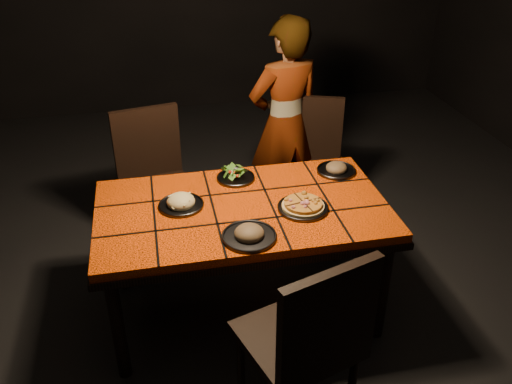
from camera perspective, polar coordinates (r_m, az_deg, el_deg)
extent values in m
cube|color=black|center=(3.46, -1.29, -12.39)|extent=(6.00, 7.00, 0.04)
cube|color=#FF4C08|center=(3.00, -1.45, -1.88)|extent=(1.60, 0.90, 0.05)
cube|color=black|center=(3.03, -1.44, -2.61)|extent=(1.62, 0.92, 0.04)
cylinder|color=black|center=(2.93, -14.33, -13.74)|extent=(0.07, 0.07, 0.66)
cylinder|color=black|center=(3.14, 13.15, -10.05)|extent=(0.07, 0.07, 0.66)
cylinder|color=black|center=(3.51, -14.19, -5.42)|extent=(0.07, 0.07, 0.66)
cylinder|color=black|center=(3.69, 8.64, -2.84)|extent=(0.07, 0.07, 0.66)
cube|color=black|center=(2.56, 4.31, -15.19)|extent=(0.59, 0.59, 0.04)
cube|color=black|center=(2.24, 7.67, -13.46)|extent=(0.46, 0.19, 0.51)
cylinder|color=black|center=(2.93, 5.19, -15.15)|extent=(0.04, 0.04, 0.48)
cylinder|color=black|center=(2.79, -1.60, -17.97)|extent=(0.04, 0.04, 0.48)
cube|color=black|center=(3.72, -10.28, 0.15)|extent=(0.54, 0.54, 0.04)
cube|color=black|center=(3.78, -11.42, 5.15)|extent=(0.45, 0.13, 0.50)
cylinder|color=black|center=(3.67, -11.98, -5.18)|extent=(0.04, 0.04, 0.47)
cylinder|color=black|center=(3.74, -6.49, -3.96)|extent=(0.04, 0.04, 0.47)
cylinder|color=black|center=(3.98, -13.16, -2.32)|extent=(0.04, 0.04, 0.47)
cylinder|color=black|center=(4.04, -8.08, -1.24)|extent=(0.04, 0.04, 0.47)
cube|color=black|center=(3.94, 5.62, 2.11)|extent=(0.56, 0.56, 0.04)
cube|color=black|center=(4.01, 5.94, 6.74)|extent=(0.43, 0.19, 0.48)
cylinder|color=black|center=(3.92, 2.72, -2.10)|extent=(0.04, 0.04, 0.45)
cylinder|color=black|center=(3.91, 7.91, -2.46)|extent=(0.04, 0.04, 0.45)
cylinder|color=black|center=(4.23, 3.16, 0.46)|extent=(0.04, 0.04, 0.45)
cylinder|color=black|center=(4.22, 7.98, 0.14)|extent=(0.04, 0.04, 0.45)
imported|color=brown|center=(3.95, 3.04, 7.18)|extent=(0.64, 0.50, 1.55)
cylinder|color=#323237|center=(2.97, 4.96, -1.69)|extent=(0.28, 0.28, 0.01)
torus|color=#323237|center=(2.97, 4.97, -1.56)|extent=(0.28, 0.28, 0.01)
cylinder|color=tan|center=(2.96, 4.97, -1.48)|extent=(0.28, 0.28, 0.01)
cylinder|color=#C18331|center=(2.96, 4.98, -1.23)|extent=(0.25, 0.25, 0.02)
cylinder|color=#323237|center=(3.01, -7.88, -1.41)|extent=(0.25, 0.25, 0.01)
torus|color=#323237|center=(3.01, -7.89, -1.28)|extent=(0.25, 0.25, 0.01)
ellipsoid|color=beige|center=(3.00, -7.91, -0.98)|extent=(0.15, 0.15, 0.08)
cylinder|color=#323237|center=(3.25, -2.14, 1.46)|extent=(0.23, 0.23, 0.01)
torus|color=#323237|center=(3.25, -2.14, 1.58)|extent=(0.23, 0.23, 0.01)
cylinder|color=#323237|center=(2.73, -0.72, -4.73)|extent=(0.28, 0.28, 0.01)
torus|color=#323237|center=(2.73, -0.72, -4.59)|extent=(0.28, 0.28, 0.01)
ellipsoid|color=brown|center=(2.72, -0.72, -4.22)|extent=(0.17, 0.17, 0.09)
cylinder|color=#323237|center=(3.37, 8.44, 2.22)|extent=(0.24, 0.24, 0.01)
torus|color=#323237|center=(3.37, 8.45, 2.34)|extent=(0.24, 0.24, 0.01)
ellipsoid|color=brown|center=(3.36, 8.47, 2.60)|extent=(0.14, 0.14, 0.08)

